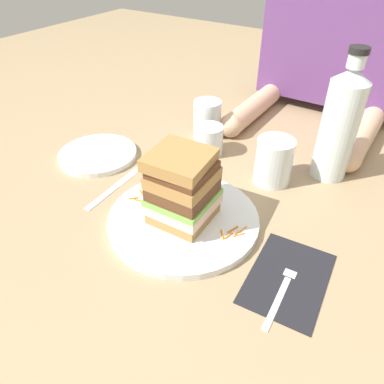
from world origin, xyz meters
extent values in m
plane|color=#9E8460|center=(0.00, 0.00, 0.00)|extent=(3.00, 3.00, 0.00)
cylinder|color=white|center=(0.01, 0.01, 0.01)|extent=(0.29, 0.29, 0.01)
cube|color=#A87A42|center=(0.01, 0.01, 0.03)|extent=(0.11, 0.11, 0.02)
cube|color=beige|center=(0.01, 0.01, 0.05)|extent=(0.11, 0.12, 0.02)
cube|color=#7AB74C|center=(0.01, 0.01, 0.06)|extent=(0.11, 0.12, 0.01)
cube|color=#56331E|center=(0.01, 0.01, 0.08)|extent=(0.11, 0.11, 0.03)
cube|color=#A87A42|center=(0.01, 0.01, 0.10)|extent=(0.11, 0.11, 0.02)
cube|color=#56331E|center=(0.01, 0.01, 0.12)|extent=(0.10, 0.10, 0.01)
cube|color=#A87A42|center=(0.00, 0.01, 0.14)|extent=(0.11, 0.12, 0.03)
cylinder|color=orange|center=(-0.10, 0.02, 0.02)|extent=(0.02, 0.01, 0.00)
cylinder|color=orange|center=(-0.08, 0.02, 0.02)|extent=(0.02, 0.02, 0.00)
cylinder|color=orange|center=(-0.11, 0.02, 0.02)|extent=(0.02, 0.01, 0.00)
cylinder|color=orange|center=(-0.10, 0.00, 0.02)|extent=(0.03, 0.01, 0.00)
cylinder|color=orange|center=(-0.11, 0.00, 0.02)|extent=(0.02, 0.02, 0.00)
cylinder|color=orange|center=(-0.08, 0.01, 0.02)|extent=(0.03, 0.02, 0.00)
cylinder|color=orange|center=(0.12, 0.02, 0.02)|extent=(0.02, 0.02, 0.00)
cylinder|color=orange|center=(0.10, 0.03, 0.02)|extent=(0.01, 0.03, 0.00)
cylinder|color=orange|center=(0.09, 0.01, 0.02)|extent=(0.02, 0.02, 0.00)
cylinder|color=orange|center=(0.12, 0.03, 0.02)|extent=(0.01, 0.03, 0.00)
cylinder|color=orange|center=(0.10, 0.01, 0.02)|extent=(0.01, 0.02, 0.00)
cube|color=black|center=(0.23, -0.01, 0.00)|extent=(0.13, 0.18, 0.00)
cube|color=silver|center=(0.23, -0.06, 0.00)|extent=(0.02, 0.11, 0.00)
cube|color=silver|center=(0.23, 0.00, 0.00)|extent=(0.02, 0.02, 0.00)
cylinder|color=silver|center=(0.23, 0.03, 0.00)|extent=(0.01, 0.04, 0.00)
cylinder|color=silver|center=(0.23, 0.03, 0.00)|extent=(0.01, 0.04, 0.00)
cylinder|color=silver|center=(0.22, 0.03, 0.00)|extent=(0.01, 0.04, 0.00)
cylinder|color=silver|center=(0.22, 0.03, 0.00)|extent=(0.01, 0.04, 0.00)
cube|color=silver|center=(-0.18, -0.02, 0.00)|extent=(0.02, 0.10, 0.00)
cube|color=silver|center=(-0.19, 0.08, 0.00)|extent=(0.02, 0.11, 0.00)
cylinder|color=white|center=(0.09, 0.23, 0.05)|extent=(0.08, 0.08, 0.10)
cylinder|color=#E55638|center=(0.09, 0.23, 0.04)|extent=(0.07, 0.07, 0.07)
cylinder|color=silver|center=(0.19, 0.33, 0.11)|extent=(0.08, 0.08, 0.22)
cone|color=silver|center=(0.19, 0.33, 0.23)|extent=(0.08, 0.08, 0.03)
cylinder|color=silver|center=(0.19, 0.33, 0.26)|extent=(0.03, 0.03, 0.03)
cylinder|color=black|center=(0.19, 0.33, 0.28)|extent=(0.04, 0.04, 0.01)
cylinder|color=silver|center=(-0.14, 0.34, 0.05)|extent=(0.07, 0.07, 0.10)
cylinder|color=silver|center=(-0.09, 0.26, 0.04)|extent=(0.07, 0.07, 0.07)
cylinder|color=white|center=(-0.31, 0.09, 0.01)|extent=(0.19, 0.19, 0.01)
cylinder|color=#DBAD89|center=(-0.09, 0.50, 0.03)|extent=(0.06, 0.26, 0.06)
cylinder|color=#DBAD89|center=(0.22, 0.50, 0.03)|extent=(0.06, 0.26, 0.06)
sphere|color=#DBAD89|center=(-0.09, 0.37, 0.03)|extent=(0.06, 0.06, 0.06)
sphere|color=#DBAD89|center=(0.22, 0.37, 0.03)|extent=(0.06, 0.06, 0.06)
cube|color=#603875|center=(0.07, 0.70, 0.19)|extent=(0.41, 0.14, 0.32)
camera|label=1|loc=(0.31, -0.43, 0.47)|focal=34.19mm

